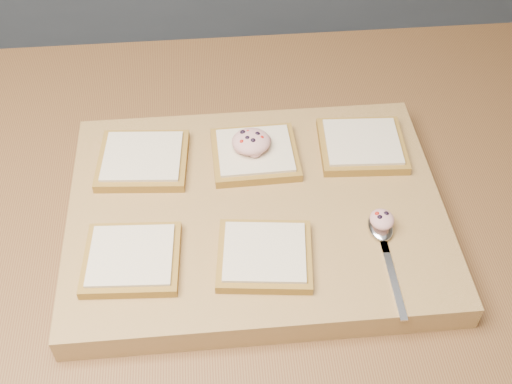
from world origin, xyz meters
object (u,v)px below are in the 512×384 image
(cutting_board, at_px, (256,213))
(bread_far_center, at_px, (255,154))
(tuna_salad_dollop, at_px, (251,141))
(spoon, at_px, (382,234))

(cutting_board, xyz_separation_m, bread_far_center, (0.01, 0.09, 0.03))
(cutting_board, bearing_deg, bread_far_center, 85.82)
(tuna_salad_dollop, relative_size, spoon, 0.34)
(tuna_salad_dollop, bearing_deg, bread_far_center, -31.50)
(tuna_salad_dollop, bearing_deg, cutting_board, -90.86)
(spoon, bearing_deg, bread_far_center, 133.35)
(bread_far_center, distance_m, tuna_salad_dollop, 0.02)
(bread_far_center, relative_size, tuna_salad_dollop, 2.24)
(bread_far_center, relative_size, spoon, 0.76)
(cutting_board, relative_size, spoon, 3.09)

